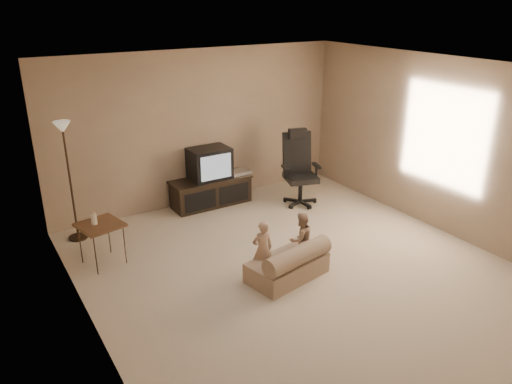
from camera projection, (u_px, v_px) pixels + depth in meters
floor at (298, 270)px, 6.33m from camera, size 5.50×5.50×0.00m
room_shell at (302, 156)px, 5.77m from camera, size 5.50×5.50×5.50m
tv_stand at (211, 182)px, 8.17m from camera, size 1.36×0.51×0.97m
office_chair at (299, 178)px, 8.23m from camera, size 0.71×0.73×1.24m
side_table at (100, 225)px, 6.30m from camera, size 0.60×0.60×0.76m
floor_lamp at (66, 155)px, 6.70m from camera, size 0.27×0.27×1.71m
child_sofa at (290, 264)px, 6.07m from camera, size 1.07×0.73×0.48m
toddler_left at (263, 249)px, 6.07m from camera, size 0.30×0.24×0.74m
toddler_right at (301, 239)px, 6.34m from camera, size 0.35×0.19×0.72m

